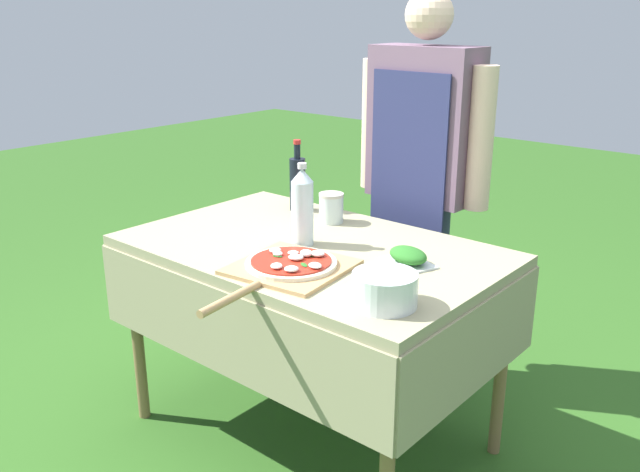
{
  "coord_description": "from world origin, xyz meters",
  "views": [
    {
      "loc": [
        1.4,
        -1.59,
        1.47
      ],
      "look_at": [
        0.04,
        0.0,
        0.77
      ],
      "focal_mm": 38.0,
      "sensor_mm": 36.0,
      "label": 1
    }
  ],
  "objects_px": {
    "prep_table": "(311,268)",
    "oil_bottle": "(298,183)",
    "sauce_jar": "(331,210)",
    "herb_container": "(408,256)",
    "water_bottle": "(302,207)",
    "mixing_tub": "(385,289)",
    "pizza_on_peel": "(289,266)",
    "person_cook": "(422,163)"
  },
  "relations": [
    {
      "from": "pizza_on_peel",
      "to": "oil_bottle",
      "type": "bearing_deg",
      "value": 122.6
    },
    {
      "from": "oil_bottle",
      "to": "sauce_jar",
      "type": "distance_m",
      "value": 0.21
    },
    {
      "from": "oil_bottle",
      "to": "herb_container",
      "type": "xyz_separation_m",
      "value": [
        0.65,
        -0.22,
        -0.08
      ]
    },
    {
      "from": "oil_bottle",
      "to": "mixing_tub",
      "type": "relative_size",
      "value": 1.58
    },
    {
      "from": "person_cook",
      "to": "pizza_on_peel",
      "type": "height_order",
      "value": "person_cook"
    },
    {
      "from": "prep_table",
      "to": "person_cook",
      "type": "distance_m",
      "value": 0.66
    },
    {
      "from": "prep_table",
      "to": "oil_bottle",
      "type": "height_order",
      "value": "oil_bottle"
    },
    {
      "from": "sauce_jar",
      "to": "person_cook",
      "type": "bearing_deg",
      "value": 67.62
    },
    {
      "from": "prep_table",
      "to": "water_bottle",
      "type": "distance_m",
      "value": 0.22
    },
    {
      "from": "prep_table",
      "to": "person_cook",
      "type": "relative_size",
      "value": 0.81
    },
    {
      "from": "prep_table",
      "to": "sauce_jar",
      "type": "xyz_separation_m",
      "value": [
        -0.11,
        0.24,
        0.13
      ]
    },
    {
      "from": "pizza_on_peel",
      "to": "water_bottle",
      "type": "height_order",
      "value": "water_bottle"
    },
    {
      "from": "oil_bottle",
      "to": "sauce_jar",
      "type": "height_order",
      "value": "oil_bottle"
    },
    {
      "from": "prep_table",
      "to": "water_bottle",
      "type": "bearing_deg",
      "value": -157.38
    },
    {
      "from": "water_bottle",
      "to": "mixing_tub",
      "type": "height_order",
      "value": "water_bottle"
    },
    {
      "from": "herb_container",
      "to": "prep_table",
      "type": "bearing_deg",
      "value": -169.97
    },
    {
      "from": "oil_bottle",
      "to": "water_bottle",
      "type": "bearing_deg",
      "value": -45.46
    },
    {
      "from": "person_cook",
      "to": "sauce_jar",
      "type": "bearing_deg",
      "value": 69.64
    },
    {
      "from": "mixing_tub",
      "to": "sauce_jar",
      "type": "distance_m",
      "value": 0.75
    },
    {
      "from": "person_cook",
      "to": "oil_bottle",
      "type": "distance_m",
      "value": 0.48
    },
    {
      "from": "person_cook",
      "to": "water_bottle",
      "type": "bearing_deg",
      "value": 85.97
    },
    {
      "from": "water_bottle",
      "to": "mixing_tub",
      "type": "bearing_deg",
      "value": -24.62
    },
    {
      "from": "person_cook",
      "to": "pizza_on_peel",
      "type": "xyz_separation_m",
      "value": [
        0.06,
        -0.82,
        -0.17
      ]
    },
    {
      "from": "oil_bottle",
      "to": "sauce_jar",
      "type": "xyz_separation_m",
      "value": [
        0.2,
        -0.04,
        -0.06
      ]
    },
    {
      "from": "prep_table",
      "to": "mixing_tub",
      "type": "height_order",
      "value": "mixing_tub"
    },
    {
      "from": "pizza_on_peel",
      "to": "sauce_jar",
      "type": "height_order",
      "value": "sauce_jar"
    },
    {
      "from": "pizza_on_peel",
      "to": "herb_container",
      "type": "bearing_deg",
      "value": 41.5
    },
    {
      "from": "mixing_tub",
      "to": "herb_container",
      "type": "bearing_deg",
      "value": 112.29
    },
    {
      "from": "pizza_on_peel",
      "to": "sauce_jar",
      "type": "bearing_deg",
      "value": 107.7
    },
    {
      "from": "sauce_jar",
      "to": "herb_container",
      "type": "bearing_deg",
      "value": -21.56
    },
    {
      "from": "pizza_on_peel",
      "to": "mixing_tub",
      "type": "distance_m",
      "value": 0.37
    },
    {
      "from": "water_bottle",
      "to": "mixing_tub",
      "type": "relative_size",
      "value": 1.58
    },
    {
      "from": "water_bottle",
      "to": "person_cook",
      "type": "bearing_deg",
      "value": 83.96
    },
    {
      "from": "water_bottle",
      "to": "herb_container",
      "type": "distance_m",
      "value": 0.39
    },
    {
      "from": "pizza_on_peel",
      "to": "sauce_jar",
      "type": "relative_size",
      "value": 5.32
    },
    {
      "from": "herb_container",
      "to": "mixing_tub",
      "type": "relative_size",
      "value": 1.1
    },
    {
      "from": "pizza_on_peel",
      "to": "herb_container",
      "type": "xyz_separation_m",
      "value": [
        0.24,
        0.28,
        0.01
      ]
    },
    {
      "from": "water_bottle",
      "to": "oil_bottle",
      "type": "bearing_deg",
      "value": 134.54
    },
    {
      "from": "herb_container",
      "to": "person_cook",
      "type": "bearing_deg",
      "value": 119.25
    },
    {
      "from": "person_cook",
      "to": "herb_container",
      "type": "relative_size",
      "value": 8.06
    },
    {
      "from": "herb_container",
      "to": "sauce_jar",
      "type": "relative_size",
      "value": 1.76
    },
    {
      "from": "oil_bottle",
      "to": "water_bottle",
      "type": "distance_m",
      "value": 0.41
    }
  ]
}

